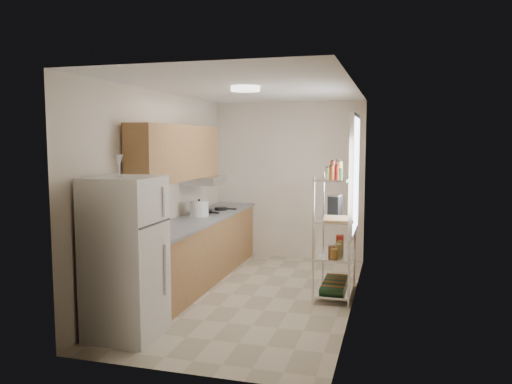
# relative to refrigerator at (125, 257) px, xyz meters

# --- Properties ---
(room) EXTENTS (2.52, 4.42, 2.62)m
(room) POSITION_rel_refrigerator_xyz_m (0.87, 1.59, 0.49)
(room) COLOR beige
(room) RESTS_ON ground
(counter_run) EXTENTS (0.63, 3.51, 0.90)m
(counter_run) POSITION_rel_refrigerator_xyz_m (-0.05, 2.02, -0.36)
(counter_run) COLOR #AD7649
(counter_run) RESTS_ON ground
(upper_cabinets) EXTENTS (0.33, 2.20, 0.72)m
(upper_cabinets) POSITION_rel_refrigerator_xyz_m (-0.18, 1.69, 1.00)
(upper_cabinets) COLOR #AD7649
(upper_cabinets) RESTS_ON room
(range_hood) EXTENTS (0.50, 0.60, 0.12)m
(range_hood) POSITION_rel_refrigerator_xyz_m (-0.13, 2.49, 0.58)
(range_hood) COLOR #B7BABC
(range_hood) RESTS_ON room
(window) EXTENTS (0.06, 1.00, 1.46)m
(window) POSITION_rel_refrigerator_xyz_m (2.10, 1.94, 0.74)
(window) COLOR white
(window) RESTS_ON room
(bakers_rack) EXTENTS (0.45, 0.90, 1.73)m
(bakers_rack) POSITION_rel_refrigerator_xyz_m (1.88, 1.88, 0.30)
(bakers_rack) COLOR silver
(bakers_rack) RESTS_ON ground
(ceiling_dome) EXTENTS (0.34, 0.34, 0.05)m
(ceiling_dome) POSITION_rel_refrigerator_xyz_m (0.87, 1.29, 1.76)
(ceiling_dome) COLOR white
(ceiling_dome) RESTS_ON room
(refrigerator) EXTENTS (0.67, 0.67, 1.62)m
(refrigerator) POSITION_rel_refrigerator_xyz_m (0.00, 0.00, 0.00)
(refrigerator) COLOR silver
(refrigerator) RESTS_ON ground
(wine_glass_a) EXTENTS (0.06, 0.06, 0.17)m
(wine_glass_a) POSITION_rel_refrigerator_xyz_m (-0.13, 0.13, 0.90)
(wine_glass_a) COLOR silver
(wine_glass_a) RESTS_ON refrigerator
(wine_glass_b) EXTENTS (0.08, 0.08, 0.22)m
(wine_glass_b) POSITION_rel_refrigerator_xyz_m (-0.02, -0.02, 0.92)
(wine_glass_b) COLOR silver
(wine_glass_b) RESTS_ON refrigerator
(rice_cooker) EXTENTS (0.27, 0.27, 0.22)m
(rice_cooker) POSITION_rel_refrigerator_xyz_m (-0.09, 2.18, 0.20)
(rice_cooker) COLOR white
(rice_cooker) RESTS_ON counter_run
(frying_pan_large) EXTENTS (0.37, 0.37, 0.05)m
(frying_pan_large) POSITION_rel_refrigerator_xyz_m (-0.15, 2.50, 0.11)
(frying_pan_large) COLOR black
(frying_pan_large) RESTS_ON counter_run
(frying_pan_small) EXTENTS (0.21, 0.21, 0.04)m
(frying_pan_small) POSITION_rel_refrigerator_xyz_m (0.00, 2.85, 0.11)
(frying_pan_small) COLOR black
(frying_pan_small) RESTS_ON counter_run
(cutting_board) EXTENTS (0.39, 0.48, 0.03)m
(cutting_board) POSITION_rel_refrigerator_xyz_m (1.94, 1.64, 0.22)
(cutting_board) COLOR tan
(cutting_board) RESTS_ON bakers_rack
(espresso_machine) EXTENTS (0.18, 0.24, 0.25)m
(espresso_machine) POSITION_rel_refrigerator_xyz_m (1.83, 2.18, 0.33)
(espresso_machine) COLOR black
(espresso_machine) RESTS_ON bakers_rack
(storage_bag) EXTENTS (0.11, 0.14, 0.16)m
(storage_bag) POSITION_rel_refrigerator_xyz_m (1.90, 2.22, -0.17)
(storage_bag) COLOR #A42414
(storage_bag) RESTS_ON bakers_rack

